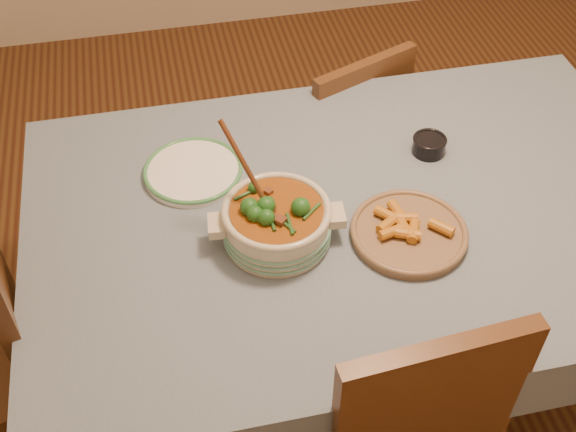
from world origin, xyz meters
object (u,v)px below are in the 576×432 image
at_px(condiment_bowl, 429,144).
at_px(fried_plate, 409,231).
at_px(dining_table, 356,233).
at_px(stew_casserole, 277,220).
at_px(chair_far, 341,135).
at_px(white_plate, 193,171).

distance_m(condiment_bowl, fried_plate, 0.33).
xyz_separation_m(dining_table, stew_casserole, (-0.22, -0.06, 0.16)).
distance_m(fried_plate, chair_far, 0.82).
bearing_deg(condiment_bowl, stew_casserole, -153.94).
distance_m(white_plate, fried_plate, 0.59).
bearing_deg(stew_casserole, white_plate, 121.62).
xyz_separation_m(stew_casserole, white_plate, (-0.17, 0.28, -0.05)).
bearing_deg(white_plate, dining_table, -28.86).
bearing_deg(chair_far, condiment_bowl, 80.62).
bearing_deg(dining_table, white_plate, 151.14).
bearing_deg(dining_table, stew_casserole, -165.22).
height_order(condiment_bowl, fried_plate, condiment_bowl).
xyz_separation_m(dining_table, white_plate, (-0.39, 0.22, 0.10)).
relative_size(dining_table, white_plate, 5.54).
bearing_deg(fried_plate, condiment_bowl, 61.77).
relative_size(stew_casserole, fried_plate, 0.95).
distance_m(dining_table, chair_far, 0.69).
relative_size(stew_casserole, chair_far, 0.41).
bearing_deg(chair_far, white_plate, 16.28).
relative_size(fried_plate, chair_far, 0.43).
relative_size(dining_table, fried_plate, 4.83).
height_order(stew_casserole, chair_far, stew_casserole).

